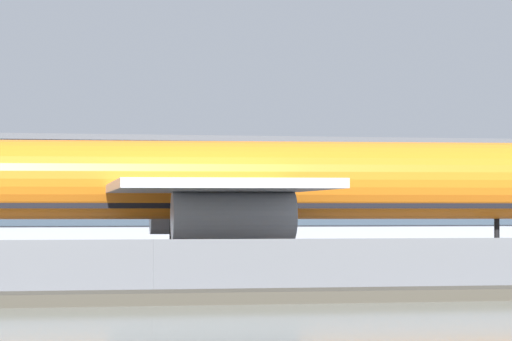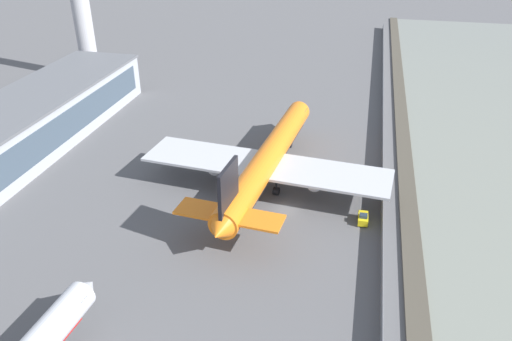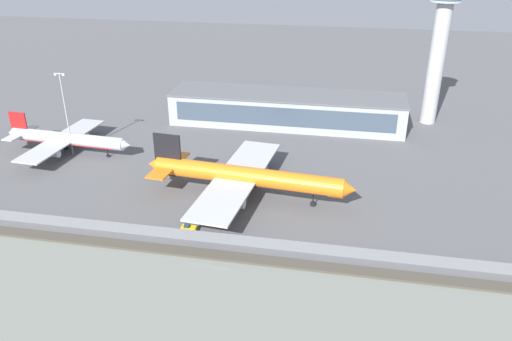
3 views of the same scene
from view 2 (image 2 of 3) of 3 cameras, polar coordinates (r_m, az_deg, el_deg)
name	(u,v)px [view 2 (image 2 of 3)]	position (r m, az deg, el deg)	size (l,w,h in m)	color
ground_plane	(285,209)	(85.45, 3.38, -4.41)	(500.00, 500.00, 0.00)	#565659
shoreline_seawall	(410,223)	(85.18, 17.17, -5.74)	(320.00, 3.00, 0.50)	#474238
perimeter_fence	(382,214)	(84.23, 14.23, -4.87)	(280.00, 0.10, 2.54)	slate
cargo_jet_orange	(268,160)	(89.39, 1.34, 1.25)	(51.54, 44.82, 14.13)	orange
baggage_tug	(363,218)	(83.35, 12.13, -5.37)	(3.24, 1.68, 1.80)	yellow
terminal_building	(23,127)	(113.36, -25.11, 4.50)	(76.09, 17.88, 10.43)	#9EA3AD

